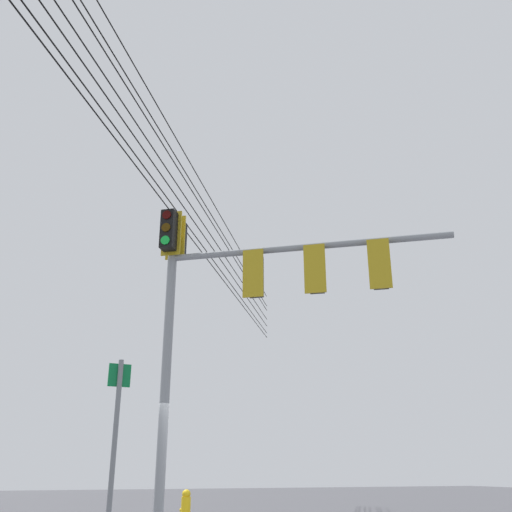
% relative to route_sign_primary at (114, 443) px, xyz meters
% --- Properties ---
extents(signal_mast_assembly, '(3.69, 5.45, 6.71)m').
position_rel_route_sign_primary_xyz_m(signal_mast_assembly, '(-2.83, 2.56, 3.28)').
color(signal_mast_assembly, gray).
rests_on(signal_mast_assembly, ground).
extents(route_sign_primary, '(0.11, 0.31, 2.68)m').
position_rel_route_sign_primary_xyz_m(route_sign_primary, '(0.00, 0.00, 0.00)').
color(route_sign_primary, slate).
rests_on(route_sign_primary, ground).
extents(fire_hydrant, '(0.30, 0.23, 0.81)m').
position_rel_route_sign_primary_xyz_m(fire_hydrant, '(-6.11, 2.35, -1.18)').
color(fire_hydrant, yellow).
rests_on(fire_hydrant, ground).
extents(overhead_wire_span, '(22.20, 12.19, 2.35)m').
position_rel_route_sign_primary_xyz_m(overhead_wire_span, '(-4.66, 1.83, 5.98)').
color(overhead_wire_span, black).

